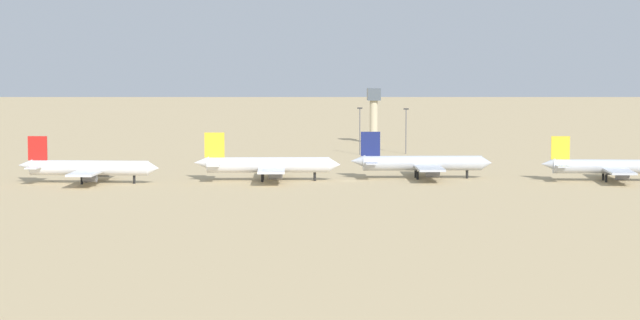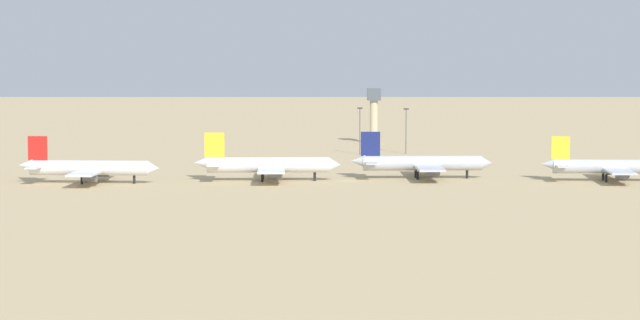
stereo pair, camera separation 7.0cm
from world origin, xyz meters
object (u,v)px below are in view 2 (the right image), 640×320
at_px(control_tower, 374,110).
at_px(light_pole_east, 406,128).
at_px(light_pole_mid, 360,128).
at_px(parked_jet_red_2, 88,168).
at_px(parked_jet_navy_4, 421,163).
at_px(parked_jet_yellow_5, 609,167).
at_px(parked_jet_yellow_3, 267,165).

bearing_deg(control_tower, light_pole_east, -82.34).
relative_size(light_pole_mid, light_pole_east, 1.03).
distance_m(control_tower, light_pole_east, 52.37).
distance_m(parked_jet_red_2, parked_jet_navy_4, 94.36).
distance_m(parked_jet_yellow_5, light_pole_mid, 113.54).
height_order(parked_jet_yellow_5, light_pole_east, light_pole_east).
height_order(parked_jet_yellow_3, light_pole_mid, light_pole_mid).
distance_m(parked_jet_yellow_3, light_pole_east, 104.48).
height_order(parked_jet_red_2, parked_jet_yellow_3, parked_jet_yellow_3).
bearing_deg(parked_jet_red_2, control_tower, 63.66).
xyz_separation_m(parked_jet_red_2, control_tower, (92.76, 147.78, 8.94)).
height_order(parked_jet_red_2, parked_jet_yellow_5, parked_jet_red_2).
xyz_separation_m(parked_jet_navy_4, parked_jet_yellow_5, (52.01, -9.98, -0.28)).
relative_size(parked_jet_yellow_5, light_pole_mid, 2.30).
relative_size(parked_jet_navy_4, parked_jet_yellow_5, 1.06).
bearing_deg(parked_jet_red_2, parked_jet_yellow_3, 10.91).
height_order(parked_jet_navy_4, light_pole_east, light_pole_east).
bearing_deg(light_pole_mid, parked_jet_red_2, -131.71).
xyz_separation_m(parked_jet_red_2, parked_jet_navy_4, (93.96, 8.72, 0.15)).
height_order(parked_jet_yellow_5, control_tower, control_tower).
xyz_separation_m(parked_jet_yellow_5, light_pole_mid, (-63.06, 94.27, 5.44)).
distance_m(parked_jet_yellow_3, parked_jet_navy_4, 44.54).
bearing_deg(parked_jet_yellow_3, parked_jet_red_2, -173.40).
xyz_separation_m(parked_jet_yellow_3, light_pole_mid, (33.29, 88.55, 5.11)).
height_order(parked_jet_yellow_3, parked_jet_yellow_5, parked_jet_yellow_3).
bearing_deg(parked_jet_navy_4, parked_jet_yellow_5, -9.79).
bearing_deg(parked_jet_yellow_5, light_pole_east, 120.91).
height_order(control_tower, light_pole_east, control_tower).
relative_size(parked_jet_red_2, parked_jet_yellow_5, 1.03).
relative_size(parked_jet_yellow_3, light_pole_mid, 2.48).
bearing_deg(parked_jet_yellow_3, light_pole_mid, 70.86).
distance_m(parked_jet_red_2, parked_jet_yellow_3, 49.82).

